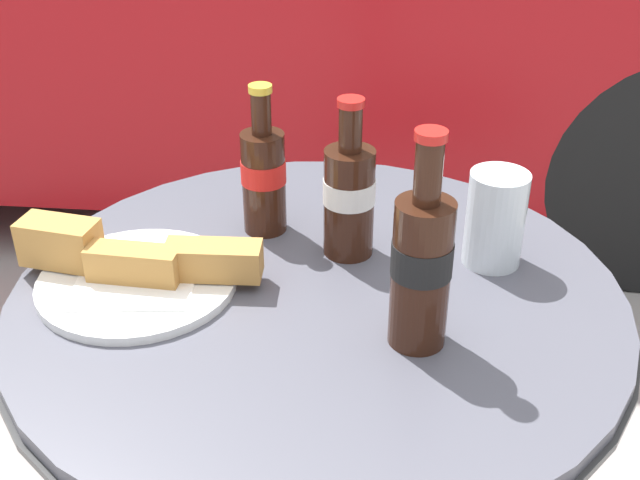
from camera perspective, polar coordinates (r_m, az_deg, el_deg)
bistro_table at (r=1.11m, az=-0.20°, el=-9.70°), size 0.79×0.79×0.74m
cola_bottle_left at (r=1.12m, az=-4.03°, el=4.60°), size 0.06×0.06×0.22m
cola_bottle_right at (r=0.88m, az=7.23°, el=-1.75°), size 0.07×0.07×0.26m
cola_bottle_center at (r=1.06m, az=2.08°, el=3.21°), size 0.07×0.07×0.22m
drinking_glass at (r=1.07m, az=12.33°, el=1.22°), size 0.08×0.08×0.13m
lunch_plate_near at (r=1.05m, az=-13.13°, el=-2.00°), size 0.32×0.25×0.07m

